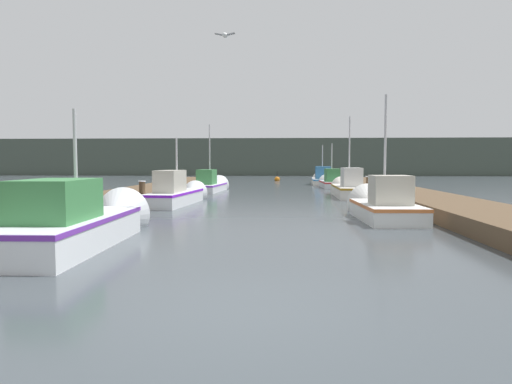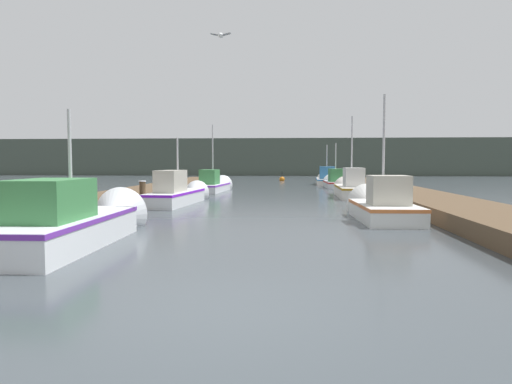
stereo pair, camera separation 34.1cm
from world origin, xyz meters
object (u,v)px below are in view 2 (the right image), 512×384
object	(u,v)px
fishing_boat_6	(327,179)
channel_buoy	(282,179)
fishing_boat_1	(380,206)
fishing_boat_0	(78,221)
fishing_boat_4	(214,185)
mooring_piling_0	(357,184)
mooring_piling_1	(143,194)
fishing_boat_5	(335,182)
fishing_boat_2	(179,193)
seagull_lead	(221,35)
fishing_boat_3	(351,188)
mooring_piling_2	(371,187)

from	to	relation	value
fishing_boat_6	channel_buoy	xyz separation A→B (m)	(-3.84, 6.30, -0.28)
fishing_boat_1	fishing_boat_0	bearing A→B (deg)	-149.49
fishing_boat_4	mooring_piling_0	world-z (taller)	fishing_boat_4
fishing_boat_0	mooring_piling_1	xyz separation A→B (m)	(-0.96, 7.72, 0.07)
fishing_boat_5	fishing_boat_6	size ratio (longest dim) A/B	0.91
fishing_boat_1	mooring_piling_1	world-z (taller)	fishing_boat_1
mooring_piling_0	channel_buoy	world-z (taller)	mooring_piling_0
fishing_boat_5	fishing_boat_1	bearing A→B (deg)	-92.28
fishing_boat_2	seagull_lead	xyz separation A→B (m)	(3.13, -7.91, 4.82)
fishing_boat_1	fishing_boat_5	size ratio (longest dim) A/B	0.98
fishing_boat_3	fishing_boat_6	size ratio (longest dim) A/B	1.10
fishing_boat_5	mooring_piling_2	xyz separation A→B (m)	(0.88, -9.84, 0.15)
fishing_boat_6	mooring_piling_0	xyz separation A→B (m)	(1.12, -9.64, 0.09)
fishing_boat_5	mooring_piling_0	bearing A→B (deg)	-81.26
mooring_piling_1	fishing_boat_5	bearing A→B (deg)	59.49
fishing_boat_6	fishing_boat_5	bearing A→B (deg)	-84.56
fishing_boat_1	fishing_boat_6	bearing A→B (deg)	87.93
fishing_boat_5	channel_buoy	xyz separation A→B (m)	(-4.09, 10.98, -0.27)
channel_buoy	seagull_lead	xyz separation A→B (m)	(-1.15, -32.51, 5.14)
fishing_boat_3	fishing_boat_5	world-z (taller)	fishing_boat_3
mooring_piling_0	fishing_boat_2	bearing A→B (deg)	-136.86
fishing_boat_2	fishing_boat_6	size ratio (longest dim) A/B	1.12
mooring_piling_0	fishing_boat_6	bearing A→B (deg)	96.64
channel_buoy	fishing_boat_5	bearing A→B (deg)	-69.59
mooring_piling_2	seagull_lead	xyz separation A→B (m)	(-6.11, -11.69, 4.72)
fishing_boat_2	fishing_boat_5	distance (m)	15.98
fishing_boat_6	fishing_boat_3	bearing A→B (deg)	-86.60
fishing_boat_4	fishing_boat_5	bearing A→B (deg)	33.53
fishing_boat_2	fishing_boat_0	bearing A→B (deg)	-85.26
mooring_piling_0	mooring_piling_2	bearing A→B (deg)	-89.96
mooring_piling_2	channel_buoy	world-z (taller)	mooring_piling_2
fishing_boat_1	fishing_boat_2	size ratio (longest dim) A/B	0.79
fishing_boat_3	mooring_piling_0	distance (m)	3.88
fishing_boat_1	mooring_piling_2	world-z (taller)	fishing_boat_1
fishing_boat_5	mooring_piling_2	bearing A→B (deg)	-86.15
fishing_boat_5	fishing_boat_2	bearing A→B (deg)	-122.80
fishing_boat_5	mooring_piling_1	bearing A→B (deg)	-121.76
fishing_boat_2	mooring_piling_1	size ratio (longest dim) A/B	5.21
fishing_boat_0	mooring_piling_1	bearing A→B (deg)	96.04
fishing_boat_5	seagull_lead	bearing A→B (deg)	-104.92
fishing_boat_6	mooring_piling_0	bearing A→B (deg)	-80.96
seagull_lead	fishing_boat_5	bearing A→B (deg)	-100.29
mooring_piling_1	fishing_boat_4	bearing A→B (deg)	84.43
fishing_boat_1	mooring_piling_2	size ratio (longest dim) A/B	4.11
fishing_boat_1	fishing_boat_6	size ratio (longest dim) A/B	0.89
fishing_boat_0	fishing_boat_5	distance (m)	24.99
mooring_piling_1	mooring_piling_2	xyz separation A→B (m)	(10.20, 5.99, 0.00)
fishing_boat_2	mooring_piling_0	bearing A→B (deg)	47.91
fishing_boat_3	channel_buoy	distance (m)	20.13
fishing_boat_2	fishing_boat_3	size ratio (longest dim) A/B	1.02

